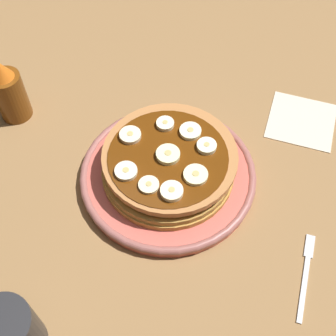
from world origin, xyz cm
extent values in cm
cube|color=olive|center=(0.00, 0.00, -1.50)|extent=(140.00, 140.00, 3.00)
cylinder|color=#CC594C|center=(0.00, 0.00, 0.87)|extent=(26.71, 26.71, 1.75)
torus|color=#965750|center=(0.00, 0.00, 1.49)|extent=(27.13, 27.13, 1.22)
cylinder|color=#B98339|center=(-0.38, 0.49, 2.26)|extent=(20.18, 20.18, 1.02)
cylinder|color=olive|center=(0.07, -0.13, 3.27)|extent=(19.72, 19.72, 1.02)
cylinder|color=tan|center=(0.34, 0.59, 4.29)|extent=(19.31, 19.31, 1.02)
cylinder|color=#B57440|center=(-0.32, 0.59, 5.31)|extent=(20.20, 20.20, 1.02)
cylinder|color=#592B0A|center=(0.00, 0.00, 5.90)|extent=(17.78, 17.78, 0.16)
cylinder|color=#F2F4B2|center=(-0.33, 0.23, 6.27)|extent=(3.53, 3.53, 0.91)
cylinder|color=tan|center=(-0.33, 0.23, 6.77)|extent=(0.99, 0.99, 0.08)
cylinder|color=#F5E9B7|center=(-0.16, -5.81, 6.14)|extent=(2.94, 2.94, 0.64)
cylinder|color=tan|center=(-0.16, -5.81, 6.50)|extent=(0.82, 0.82, 0.08)
cylinder|color=#F7F0B3|center=(5.07, -1.32, 6.19)|extent=(3.51, 3.51, 0.75)
cylinder|color=tan|center=(5.07, -1.32, 6.61)|extent=(0.98, 0.98, 0.08)
cylinder|color=#FDEEC1|center=(3.35, -5.36, 6.30)|extent=(3.20, 3.20, 0.97)
cylinder|color=tan|center=(3.35, -5.36, 6.83)|extent=(0.90, 0.90, 0.08)
cylinder|color=#F0F1C5|center=(4.32, 4.01, 6.25)|extent=(2.96, 2.96, 0.88)
cylinder|color=tan|center=(4.32, 4.01, 6.73)|extent=(0.83, 0.83, 0.08)
cylinder|color=#F3F1C2|center=(0.95, 5.49, 6.21)|extent=(3.32, 3.32, 0.79)
cylinder|color=tan|center=(0.95, 5.49, 6.65)|extent=(0.93, 0.93, 0.08)
cylinder|color=#FBE6BB|center=(-6.71, 0.62, 6.23)|extent=(3.28, 3.28, 0.84)
cylinder|color=tan|center=(-6.71, 0.62, 6.69)|extent=(0.92, 0.92, 0.08)
cylinder|color=#F5ECC1|center=(-3.10, 5.02, 6.23)|extent=(2.74, 2.74, 0.84)
cylinder|color=tan|center=(-3.10, 5.02, 6.69)|extent=(0.77, 0.77, 0.08)
cylinder|color=#F0E8C5|center=(-3.96, -5.31, 6.19)|extent=(3.26, 3.26, 0.75)
cylinder|color=tan|center=(-3.96, -5.31, 6.61)|extent=(0.91, 0.91, 0.08)
cylinder|color=#262628|center=(-5.05, -30.55, 4.39)|extent=(7.09, 7.09, 8.79)
cylinder|color=black|center=(-5.05, -30.55, 7.91)|extent=(6.03, 6.03, 0.53)
cube|color=beige|center=(14.87, 21.06, 0.15)|extent=(12.66, 12.66, 0.30)
cube|color=silver|center=(24.35, -7.43, 0.25)|extent=(2.43, 9.47, 0.50)
cube|color=silver|center=(23.16, -1.04, 0.25)|extent=(1.88, 3.67, 0.50)
cylinder|color=brown|center=(-29.46, 0.11, 4.33)|extent=(5.29, 5.29, 8.65)
cone|color=orange|center=(-29.46, 0.11, 10.24)|extent=(3.70, 3.70, 3.17)
camera|label=1|loc=(18.06, -34.78, 59.20)|focal=48.48mm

